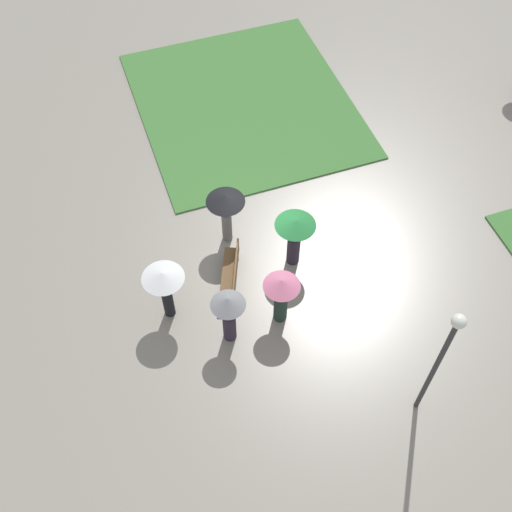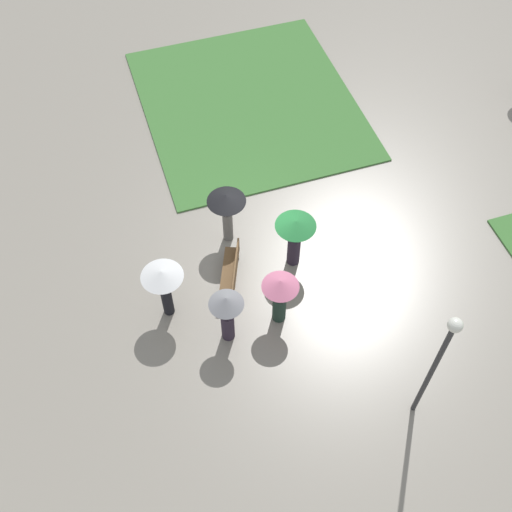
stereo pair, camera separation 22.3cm
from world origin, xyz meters
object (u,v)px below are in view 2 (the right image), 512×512
at_px(crowd_person_grey, 227,310).
at_px(crowd_person_black, 227,205).
at_px(park_bench, 232,273).
at_px(crowd_person_white, 163,282).
at_px(crowd_person_green, 295,233).
at_px(crowd_person_pink, 280,293).
at_px(lamp_post, 439,357).

relative_size(crowd_person_grey, crowd_person_black, 0.98).
bearing_deg(crowd_person_grey, park_bench, 82.60).
bearing_deg(crowd_person_black, park_bench, -115.06).
height_order(crowd_person_white, crowd_person_grey, crowd_person_white).
xyz_separation_m(park_bench, crowd_person_green, (-0.18, 1.90, 0.83)).
xyz_separation_m(crowd_person_pink, crowd_person_black, (-3.05, -0.53, 0.25)).
xyz_separation_m(lamp_post, crowd_person_green, (-5.19, -1.31, -1.50)).
relative_size(crowd_person_green, crowd_person_black, 0.96).
relative_size(lamp_post, crowd_person_green, 2.36).
bearing_deg(crowd_person_grey, crowd_person_white, 149.87).
bearing_deg(crowd_person_green, park_bench, 56.36).
height_order(lamp_post, crowd_person_green, lamp_post).
height_order(crowd_person_pink, crowd_person_green, crowd_person_green).
distance_m(crowd_person_white, crowd_person_black, 2.99).
bearing_deg(crowd_person_black, crowd_person_grey, -118.72).
relative_size(park_bench, crowd_person_pink, 1.03).
height_order(lamp_post, crowd_person_white, lamp_post).
height_order(park_bench, crowd_person_black, crowd_person_black).
bearing_deg(crowd_person_black, crowd_person_pink, -92.38).
xyz_separation_m(crowd_person_pink, crowd_person_grey, (0.12, -1.47, 0.06)).
bearing_deg(crowd_person_pink, crowd_person_grey, -126.69).
height_order(park_bench, crowd_person_grey, crowd_person_grey).
relative_size(crowd_person_white, crowd_person_grey, 1.02).
bearing_deg(park_bench, crowd_person_grey, 2.58).
distance_m(crowd_person_white, crowd_person_grey, 1.82).
distance_m(crowd_person_white, crowd_person_green, 3.86).
relative_size(park_bench, crowd_person_grey, 0.98).
bearing_deg(crowd_person_white, lamp_post, 142.00).
bearing_deg(crowd_person_black, crowd_person_green, -54.28).
bearing_deg(lamp_post, park_bench, -147.32).
bearing_deg(lamp_post, crowd_person_pink, -146.56).
height_order(park_bench, lamp_post, lamp_post).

